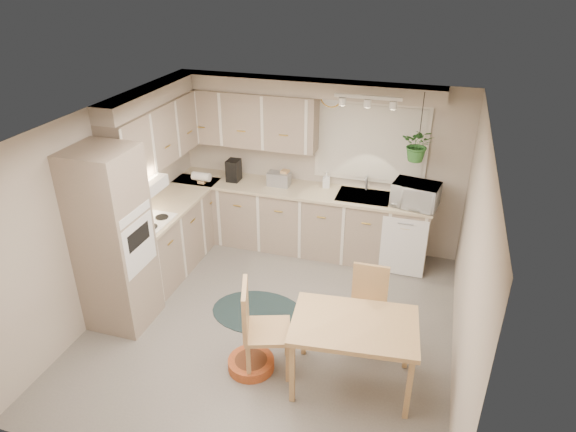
# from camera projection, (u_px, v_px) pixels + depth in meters

# --- Properties ---
(floor) EXTENTS (4.20, 4.20, 0.00)m
(floor) POSITION_uv_depth(u_px,v_px,m) (272.00, 325.00, 5.92)
(floor) COLOR slate
(floor) RESTS_ON ground
(ceiling) EXTENTS (4.20, 4.20, 0.00)m
(ceiling) POSITION_uv_depth(u_px,v_px,m) (268.00, 123.00, 4.83)
(ceiling) COLOR white
(ceiling) RESTS_ON wall_back
(wall_back) EXTENTS (4.00, 0.04, 2.40)m
(wall_back) POSITION_uv_depth(u_px,v_px,m) (319.00, 165.00, 7.16)
(wall_back) COLOR #ADA08F
(wall_back) RESTS_ON floor
(wall_front) EXTENTS (4.00, 0.04, 2.40)m
(wall_front) POSITION_uv_depth(u_px,v_px,m) (173.00, 374.00, 3.59)
(wall_front) COLOR #ADA08F
(wall_front) RESTS_ON floor
(wall_left) EXTENTS (0.04, 4.20, 2.40)m
(wall_left) POSITION_uv_depth(u_px,v_px,m) (106.00, 210.00, 5.90)
(wall_left) COLOR #ADA08F
(wall_left) RESTS_ON floor
(wall_right) EXTENTS (0.04, 4.20, 2.40)m
(wall_right) POSITION_uv_depth(u_px,v_px,m) (470.00, 265.00, 4.85)
(wall_right) COLOR #ADA08F
(wall_right) RESTS_ON floor
(base_cab_left) EXTENTS (0.60, 1.85, 0.90)m
(base_cab_left) POSITION_uv_depth(u_px,v_px,m) (173.00, 235.00, 6.91)
(base_cab_left) COLOR gray
(base_cab_left) RESTS_ON floor
(base_cab_back) EXTENTS (3.60, 0.60, 0.90)m
(base_cab_back) POSITION_uv_depth(u_px,v_px,m) (299.00, 220.00, 7.30)
(base_cab_back) COLOR gray
(base_cab_back) RESTS_ON floor
(counter_left) EXTENTS (0.64, 1.89, 0.04)m
(counter_left) POSITION_uv_depth(u_px,v_px,m) (170.00, 204.00, 6.69)
(counter_left) COLOR beige
(counter_left) RESTS_ON base_cab_left
(counter_back) EXTENTS (3.64, 0.64, 0.04)m
(counter_back) POSITION_uv_depth(u_px,v_px,m) (299.00, 190.00, 7.08)
(counter_back) COLOR beige
(counter_back) RESTS_ON base_cab_back
(oven_stack) EXTENTS (0.65, 0.65, 2.10)m
(oven_stack) POSITION_uv_depth(u_px,v_px,m) (113.00, 241.00, 5.56)
(oven_stack) COLOR gray
(oven_stack) RESTS_ON floor
(wall_oven_face) EXTENTS (0.02, 0.56, 0.58)m
(wall_oven_face) POSITION_uv_depth(u_px,v_px,m) (139.00, 245.00, 5.48)
(wall_oven_face) COLOR silver
(wall_oven_face) RESTS_ON oven_stack
(upper_cab_left) EXTENTS (0.35, 2.00, 0.75)m
(upper_cab_left) POSITION_uv_depth(u_px,v_px,m) (157.00, 133.00, 6.42)
(upper_cab_left) COLOR gray
(upper_cab_left) RESTS_ON wall_left
(upper_cab_back) EXTENTS (2.00, 0.35, 0.75)m
(upper_cab_back) POSITION_uv_depth(u_px,v_px,m) (246.00, 118.00, 6.99)
(upper_cab_back) COLOR gray
(upper_cab_back) RESTS_ON wall_back
(soffit_left) EXTENTS (0.30, 2.00, 0.20)m
(soffit_left) POSITION_uv_depth(u_px,v_px,m) (151.00, 95.00, 6.21)
(soffit_left) COLOR #ADA08F
(soffit_left) RESTS_ON wall_left
(soffit_back) EXTENTS (3.60, 0.30, 0.20)m
(soffit_back) POSITION_uv_depth(u_px,v_px,m) (303.00, 87.00, 6.59)
(soffit_back) COLOR #ADA08F
(soffit_back) RESTS_ON wall_back
(cooktop) EXTENTS (0.52, 0.58, 0.02)m
(cooktop) POSITION_uv_depth(u_px,v_px,m) (147.00, 222.00, 6.19)
(cooktop) COLOR silver
(cooktop) RESTS_ON counter_left
(range_hood) EXTENTS (0.40, 0.60, 0.14)m
(range_hood) POSITION_uv_depth(u_px,v_px,m) (141.00, 187.00, 5.99)
(range_hood) COLOR silver
(range_hood) RESTS_ON upper_cab_left
(window_blinds) EXTENTS (1.40, 0.02, 1.00)m
(window_blinds) POSITION_uv_depth(u_px,v_px,m) (370.00, 143.00, 6.77)
(window_blinds) COLOR silver
(window_blinds) RESTS_ON wall_back
(window_frame) EXTENTS (1.50, 0.02, 1.10)m
(window_frame) POSITION_uv_depth(u_px,v_px,m) (370.00, 143.00, 6.78)
(window_frame) COLOR beige
(window_frame) RESTS_ON wall_back
(sink) EXTENTS (0.70, 0.48, 0.10)m
(sink) POSITION_uv_depth(u_px,v_px,m) (363.00, 199.00, 6.86)
(sink) COLOR #999CA0
(sink) RESTS_ON counter_back
(dishwasher_front) EXTENTS (0.58, 0.02, 0.83)m
(dishwasher_front) POSITION_uv_depth(u_px,v_px,m) (403.00, 248.00, 6.66)
(dishwasher_front) COLOR silver
(dishwasher_front) RESTS_ON base_cab_back
(track_light_bar) EXTENTS (0.80, 0.04, 0.04)m
(track_light_bar) POSITION_uv_depth(u_px,v_px,m) (368.00, 97.00, 6.00)
(track_light_bar) COLOR silver
(track_light_bar) RESTS_ON ceiling
(wall_clock) EXTENTS (0.30, 0.03, 0.30)m
(wall_clock) POSITION_uv_depth(u_px,v_px,m) (331.00, 96.00, 6.65)
(wall_clock) COLOR gold
(wall_clock) RESTS_ON wall_back
(dining_table) EXTENTS (1.26, 0.91, 0.74)m
(dining_table) POSITION_uv_depth(u_px,v_px,m) (352.00, 354.00, 4.96)
(dining_table) COLOR tan
(dining_table) RESTS_ON floor
(chair_left) EXTENTS (0.60, 0.60, 1.01)m
(chair_left) POSITION_uv_depth(u_px,v_px,m) (268.00, 329.00, 5.09)
(chair_left) COLOR tan
(chair_left) RESTS_ON floor
(chair_back) EXTENTS (0.42, 0.42, 0.88)m
(chair_back) POSITION_uv_depth(u_px,v_px,m) (367.00, 309.00, 5.49)
(chair_back) COLOR tan
(chair_back) RESTS_ON floor
(braided_rug) EXTENTS (1.14, 0.87, 0.01)m
(braided_rug) POSITION_uv_depth(u_px,v_px,m) (258.00, 312.00, 6.14)
(braided_rug) COLOR black
(braided_rug) RESTS_ON floor
(pet_bed) EXTENTS (0.48, 0.48, 0.11)m
(pet_bed) POSITION_uv_depth(u_px,v_px,m) (251.00, 364.00, 5.29)
(pet_bed) COLOR #C04C26
(pet_bed) RESTS_ON floor
(microwave) EXTENTS (0.62, 0.41, 0.39)m
(microwave) POSITION_uv_depth(u_px,v_px,m) (416.00, 192.00, 6.50)
(microwave) COLOR silver
(microwave) RESTS_ON counter_back
(soap_bottle) EXTENTS (0.14, 0.23, 0.10)m
(soap_bottle) POSITION_uv_depth(u_px,v_px,m) (326.00, 184.00, 7.09)
(soap_bottle) COLOR silver
(soap_bottle) RESTS_ON counter_back
(hanging_plant) EXTENTS (0.43, 0.47, 0.33)m
(hanging_plant) POSITION_uv_depth(u_px,v_px,m) (418.00, 148.00, 6.24)
(hanging_plant) COLOR #2D6628
(hanging_plant) RESTS_ON ceiling
(coffee_maker) EXTENTS (0.18, 0.21, 0.31)m
(coffee_maker) POSITION_uv_depth(u_px,v_px,m) (234.00, 170.00, 7.26)
(coffee_maker) COLOR black
(coffee_maker) RESTS_ON counter_back
(toaster) EXTENTS (0.31, 0.18, 0.19)m
(toaster) POSITION_uv_depth(u_px,v_px,m) (279.00, 179.00, 7.13)
(toaster) COLOR #999CA0
(toaster) RESTS_ON counter_back
(knife_block) EXTENTS (0.11, 0.11, 0.22)m
(knife_block) POSITION_uv_depth(u_px,v_px,m) (285.00, 178.00, 7.13)
(knife_block) COLOR tan
(knife_block) RESTS_ON counter_back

